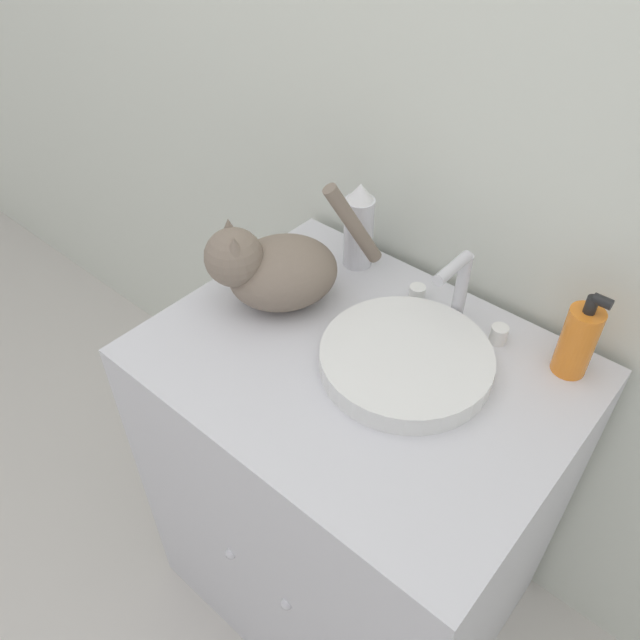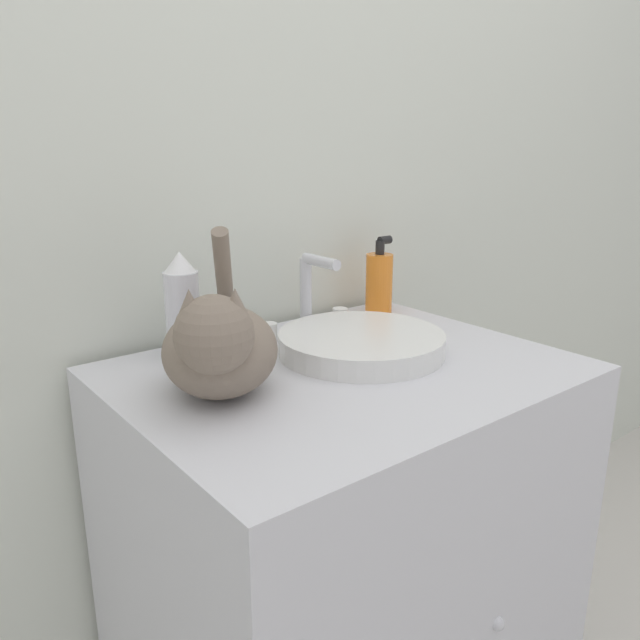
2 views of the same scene
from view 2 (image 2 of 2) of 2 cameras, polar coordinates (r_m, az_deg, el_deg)
name	(u,v)px [view 2 (image 2 of 2)]	position (r m, az deg, el deg)	size (l,w,h in m)	color
wall_back	(234,110)	(1.28, -7.88, 18.51)	(6.00, 0.05, 2.50)	silver
vanity_cabinet	(342,569)	(1.28, 2.07, -21.81)	(0.76, 0.60, 0.82)	silver
sink_basin	(361,343)	(1.14, 3.79, -2.11)	(0.30, 0.30, 0.04)	white
faucet	(309,299)	(1.24, -1.01, 1.97)	(0.21, 0.11, 0.16)	silver
cat	(219,345)	(0.94, -9.20, -2.27)	(0.26, 0.33, 0.24)	#7A6B5B
soap_bottle	(379,282)	(1.40, 5.43, 3.48)	(0.06, 0.06, 0.17)	orange
spray_bottle	(182,306)	(1.13, -12.47, 1.24)	(0.06, 0.06, 0.19)	silver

